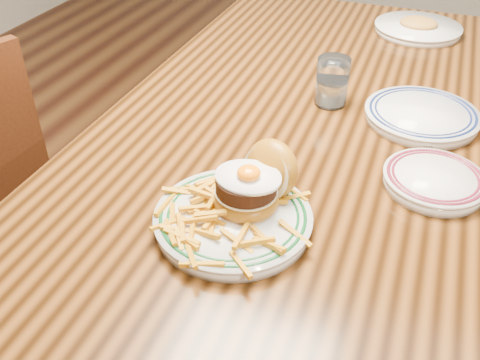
% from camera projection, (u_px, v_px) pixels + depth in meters
% --- Properties ---
extents(floor, '(6.00, 6.00, 0.00)m').
position_uv_depth(floor, '(288.00, 321.00, 1.68)').
color(floor, black).
rests_on(floor, ground).
extents(table, '(0.85, 1.60, 0.75)m').
position_uv_depth(table, '(303.00, 142.00, 1.28)').
color(table, black).
rests_on(table, floor).
extents(main_plate, '(0.27, 0.28, 0.13)m').
position_uv_depth(main_plate, '(240.00, 206.00, 0.89)').
color(main_plate, silver).
rests_on(main_plate, table).
extents(side_plate, '(0.19, 0.20, 0.03)m').
position_uv_depth(side_plate, '(434.00, 180.00, 0.98)').
color(side_plate, silver).
rests_on(side_plate, table).
extents(rear_plate, '(0.25, 0.25, 0.03)m').
position_uv_depth(rear_plate, '(422.00, 115.00, 1.18)').
color(rear_plate, silver).
rests_on(rear_plate, table).
extents(water_glass, '(0.07, 0.07, 0.11)m').
position_uv_depth(water_glass, '(332.00, 84.00, 1.23)').
color(water_glass, white).
rests_on(water_glass, table).
extents(far_plate, '(0.26, 0.26, 0.05)m').
position_uv_depth(far_plate, '(418.00, 28.00, 1.61)').
color(far_plate, silver).
rests_on(far_plate, table).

